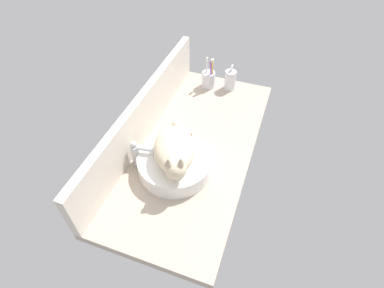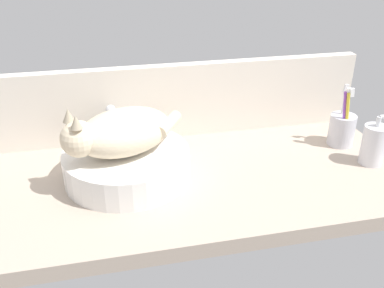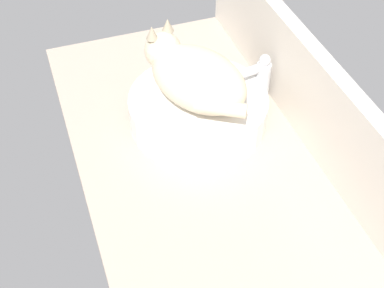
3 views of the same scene
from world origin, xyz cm
name	(u,v)px [view 3 (image 3 of 3)]	position (x,y,z in cm)	size (l,w,h in cm)	color
ground_plane	(210,180)	(0.00, 0.00, -2.00)	(117.20, 54.46, 4.00)	#B2A08E
backsplash_panel	(322,110)	(0.00, 25.43, 11.36)	(117.20, 3.60, 22.73)	silver
sink_basin	(198,110)	(-16.59, 3.03, 3.87)	(32.53, 32.53, 7.74)	white
cat	(194,75)	(-17.81, 2.39, 13.49)	(30.71, 25.78, 14.00)	beige
faucet	(259,78)	(-19.04, 19.51, 7.30)	(4.36, 11.85, 13.60)	silver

